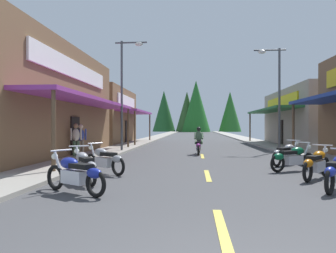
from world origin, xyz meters
TOP-DOWN VIEW (x-y plane):
  - ground at (0.00, 34.34)m, footprint 9.01×98.68m
  - sidewalk_left at (-5.61, 34.34)m, footprint 2.20×98.68m
  - sidewalk_right at (5.61, 34.34)m, footprint 2.20×98.68m
  - centerline_dashes at (0.00, 37.17)m, footprint 0.16×72.08m
  - storefront_left_near at (-10.44, 13.21)m, footprint 9.35×13.74m
  - storefront_left_far at (-9.86, 25.95)m, footprint 8.20×9.84m
  - storefront_right_far at (9.75, 23.73)m, footprint 7.99×12.42m
  - streetlamp_left at (-4.64, 16.34)m, footprint 1.98×0.30m
  - streetlamp_right at (4.63, 17.46)m, footprint 1.98×0.30m
  - motorcycle_parked_right_1 at (3.27, 6.99)m, footprint 1.43×1.72m
  - motorcycle_parked_right_2 at (3.09, 8.70)m, footprint 1.90×1.16m
  - motorcycle_parked_right_3 at (3.34, 10.38)m, footprint 1.60×1.56m
  - motorcycle_parked_left_0 at (-3.28, 4.42)m, footprint 1.89×1.18m
  - motorcycle_parked_left_1 at (-3.59, 5.91)m, footprint 1.33×1.80m
  - motorcycle_parked_left_2 at (-3.47, 7.57)m, footprint 1.76×1.38m
  - rider_cruising_lead at (-0.18, 15.06)m, footprint 0.60×2.14m
  - pedestrian_by_shop at (-6.26, 12.28)m, footprint 0.50×0.41m
  - pedestrian_browsing at (-6.26, 12.95)m, footprint 0.56×0.33m
  - treeline_backdrop at (-1.09, 83.68)m, footprint 24.29×12.27m

SIDE VIEW (x-z plane):
  - ground at x=0.00m, z-range -0.10..0.00m
  - centerline_dashes at x=0.00m, z-range 0.00..0.01m
  - sidewalk_left at x=-5.61m, z-range 0.00..0.12m
  - sidewalk_right at x=5.61m, z-range 0.00..0.12m
  - motorcycle_parked_right_1 at x=3.27m, z-range -0.03..1.01m
  - motorcycle_parked_right_2 at x=3.09m, z-range -0.03..1.01m
  - motorcycle_parked_right_3 at x=3.34m, z-range -0.03..1.01m
  - motorcycle_parked_left_0 at x=-3.28m, z-range -0.03..1.01m
  - motorcycle_parked_left_1 at x=-3.59m, z-range -0.03..1.01m
  - motorcycle_parked_left_2 at x=-3.47m, z-range -0.03..1.01m
  - rider_cruising_lead at x=-0.18m, z-range -0.13..1.44m
  - pedestrian_browsing at x=-6.26m, z-range 0.14..1.84m
  - pedestrian_by_shop at x=-6.26m, z-range 0.14..1.88m
  - storefront_right_far at x=9.75m, z-range 0.01..4.58m
  - storefront_left_far at x=-9.86m, z-range 0.00..5.03m
  - storefront_left_near at x=-10.44m, z-range 0.00..5.83m
  - streetlamp_right at x=4.63m, z-range 0.94..7.44m
  - streetlamp_left at x=-4.64m, z-range 0.96..7.82m
  - treeline_backdrop at x=-1.09m, z-range -1.00..12.61m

